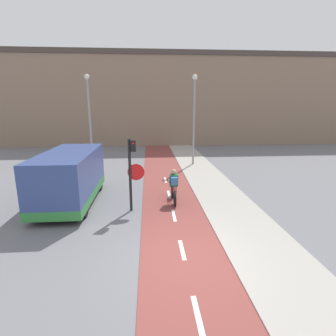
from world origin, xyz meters
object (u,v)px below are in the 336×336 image
object	(u,v)px
street_lamp_far	(89,110)
van	(70,178)
traffic_light_pole	(132,167)
cyclist_near	(174,187)
street_lamp_sidewalk	(194,111)

from	to	relation	value
street_lamp_far	van	bearing A→B (deg)	-84.99
traffic_light_pole	van	size ratio (longest dim) A/B	0.58
street_lamp_far	cyclist_near	bearing A→B (deg)	-57.91
cyclist_near	street_lamp_sidewalk	bearing A→B (deg)	74.08
street_lamp_far	van	distance (m)	8.44
traffic_light_pole	cyclist_near	bearing A→B (deg)	24.71
street_lamp_far	cyclist_near	world-z (taller)	street_lamp_far
street_lamp_sidewalk	cyclist_near	xyz separation A→B (m)	(-2.14, -7.49, -3.14)
cyclist_near	van	xyz separation A→B (m)	(-4.50, 0.34, 0.40)
street_lamp_sidewalk	cyclist_near	size ratio (longest dim) A/B	3.45
traffic_light_pole	street_lamp_far	distance (m)	9.93
street_lamp_far	van	size ratio (longest dim) A/B	1.23
traffic_light_pole	street_lamp_sidewalk	bearing A→B (deg)	64.96
traffic_light_pole	street_lamp_far	size ratio (longest dim) A/B	0.47
traffic_light_pole	street_lamp_sidewalk	distance (m)	9.37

